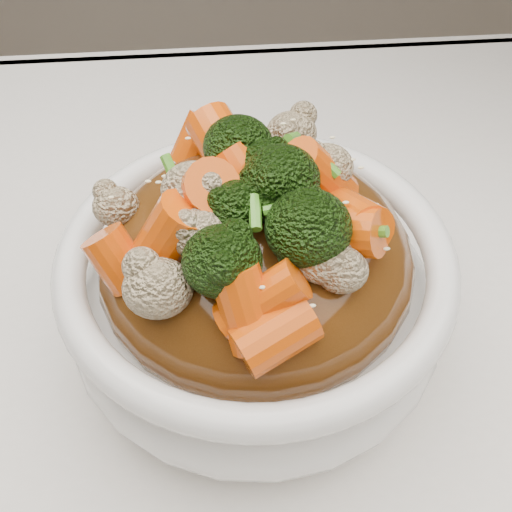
{
  "coord_description": "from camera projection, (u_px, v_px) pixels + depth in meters",
  "views": [
    {
      "loc": [
        -0.0,
        -0.25,
        1.1
      ],
      "look_at": [
        0.02,
        -0.01,
        0.83
      ],
      "focal_mm": 42.0,
      "sensor_mm": 36.0,
      "label": 1
    }
  ],
  "objects": [
    {
      "name": "tablecloth",
      "position": [
        231.0,
        345.0,
        0.44
      ],
      "size": [
        1.2,
        0.8,
        0.04
      ],
      "primitive_type": "cube",
      "color": "white",
      "rests_on": "dining_table"
    },
    {
      "name": "bowl",
      "position": [
        256.0,
        294.0,
        0.39
      ],
      "size": [
        0.28,
        0.28,
        0.09
      ],
      "primitive_type": null,
      "rotation": [
        0.0,
        0.0,
        -0.18
      ],
      "color": "white",
      "rests_on": "tablecloth"
    },
    {
      "name": "sauce_base",
      "position": [
        256.0,
        260.0,
        0.36
      ],
      "size": [
        0.22,
        0.22,
        0.1
      ],
      "primitive_type": "ellipsoid",
      "rotation": [
        0.0,
        0.0,
        -0.18
      ],
      "color": "#4D290D",
      "rests_on": "bowl"
    },
    {
      "name": "carrots",
      "position": [
        256.0,
        170.0,
        0.31
      ],
      "size": [
        0.22,
        0.22,
        0.06
      ],
      "primitive_type": null,
      "rotation": [
        0.0,
        0.0,
        -0.18
      ],
      "color": "#DF4F07",
      "rests_on": "sauce_base"
    },
    {
      "name": "broccoli",
      "position": [
        256.0,
        172.0,
        0.31
      ],
      "size": [
        0.22,
        0.22,
        0.05
      ],
      "primitive_type": null,
      "rotation": [
        0.0,
        0.0,
        -0.18
      ],
      "color": "black",
      "rests_on": "sauce_base"
    },
    {
      "name": "cauliflower",
      "position": [
        256.0,
        175.0,
        0.32
      ],
      "size": [
        0.22,
        0.22,
        0.04
      ],
      "primitive_type": null,
      "rotation": [
        0.0,
        0.0,
        -0.18
      ],
      "color": "tan",
      "rests_on": "sauce_base"
    },
    {
      "name": "scallions",
      "position": [
        256.0,
        169.0,
        0.31
      ],
      "size": [
        0.17,
        0.17,
        0.02
      ],
      "primitive_type": null,
      "rotation": [
        0.0,
        0.0,
        -0.18
      ],
      "color": "#448F21",
      "rests_on": "sauce_base"
    },
    {
      "name": "sesame_seeds",
      "position": [
        256.0,
        169.0,
        0.31
      ],
      "size": [
        0.2,
        0.2,
        0.01
      ],
      "primitive_type": null,
      "rotation": [
        0.0,
        0.0,
        -0.18
      ],
      "color": "beige",
      "rests_on": "sauce_base"
    }
  ]
}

